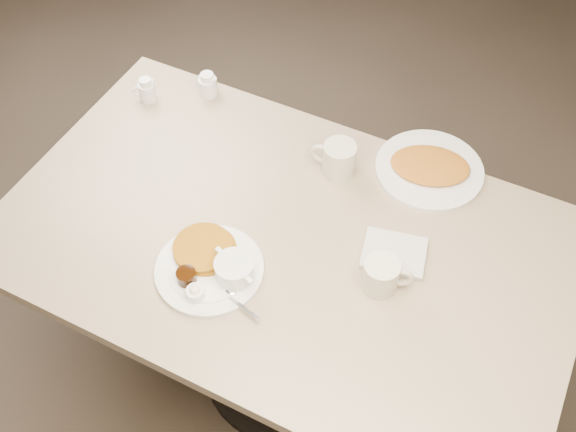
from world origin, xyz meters
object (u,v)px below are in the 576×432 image
at_px(diner_table, 285,274).
at_px(creamer_left, 147,90).
at_px(coffee_mug_near, 382,275).
at_px(main_plate, 213,266).
at_px(hash_plate, 430,168).
at_px(creamer_right, 208,85).
at_px(coffee_mug_far, 338,159).

xyz_separation_m(diner_table, creamer_left, (-0.61, 0.29, 0.21)).
bearing_deg(coffee_mug_near, diner_table, 175.05).
distance_m(main_plate, coffee_mug_near, 0.42).
distance_m(diner_table, creamer_left, 0.71).
bearing_deg(main_plate, creamer_left, 137.65).
bearing_deg(main_plate, coffee_mug_near, 20.67).
height_order(diner_table, hash_plate, hash_plate).
distance_m(main_plate, hash_plate, 0.67).
xyz_separation_m(diner_table, creamer_right, (-0.46, 0.39, 0.21)).
bearing_deg(creamer_left, creamer_right, 34.23).
relative_size(main_plate, creamer_left, 4.49).
bearing_deg(main_plate, creamer_right, 121.79).
distance_m(main_plate, creamer_left, 0.68).
distance_m(creamer_right, hash_plate, 0.72).
bearing_deg(creamer_left, main_plate, -42.35).
xyz_separation_m(diner_table, hash_plate, (0.26, 0.39, 0.18)).
distance_m(creamer_left, hash_plate, 0.88).
distance_m(coffee_mug_near, coffee_mug_far, 0.39).
bearing_deg(creamer_right, coffee_mug_near, -29.32).
height_order(diner_table, creamer_right, creamer_right).
relative_size(diner_table, creamer_left, 18.75).
xyz_separation_m(diner_table, coffee_mug_near, (0.28, -0.02, 0.22)).
distance_m(main_plate, coffee_mug_far, 0.47).
bearing_deg(coffee_mug_near, main_plate, -159.33).
relative_size(coffee_mug_far, creamer_right, 1.61).
xyz_separation_m(coffee_mug_near, hash_plate, (-0.02, 0.41, -0.03)).
bearing_deg(coffee_mug_near, hash_plate, 92.42).
xyz_separation_m(coffee_mug_near, creamer_left, (-0.89, 0.31, -0.01)).
xyz_separation_m(diner_table, main_plate, (-0.11, -0.17, 0.19)).
relative_size(creamer_left, creamer_right, 0.96).
bearing_deg(diner_table, hash_plate, 56.41).
height_order(creamer_left, creamer_right, same).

